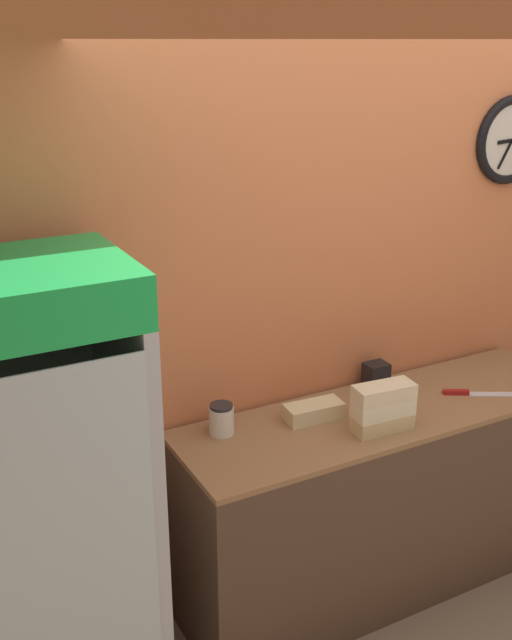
# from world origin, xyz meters

# --- Properties ---
(wall_back) EXTENTS (5.20, 0.10, 2.70)m
(wall_back) POSITION_xyz_m (0.01, 1.18, 1.36)
(wall_back) COLOR #D17547
(wall_back) RESTS_ON ground_plane
(prep_counter) EXTENTS (1.98, 0.58, 0.94)m
(prep_counter) POSITION_xyz_m (0.00, 0.84, 0.47)
(prep_counter) COLOR #4C3828
(prep_counter) RESTS_ON ground_plane
(beverage_cooler) EXTENTS (0.64, 0.68, 1.85)m
(beverage_cooler) POSITION_xyz_m (-1.53, 0.83, 1.00)
(beverage_cooler) COLOR #B2B7BC
(beverage_cooler) RESTS_ON ground_plane
(sandwich_stack_bottom) EXTENTS (0.27, 0.13, 0.07)m
(sandwich_stack_bottom) POSITION_xyz_m (-0.14, 0.70, 0.97)
(sandwich_stack_bottom) COLOR tan
(sandwich_stack_bottom) RESTS_ON prep_counter
(sandwich_stack_middle) EXTENTS (0.27, 0.13, 0.07)m
(sandwich_stack_middle) POSITION_xyz_m (-0.14, 0.70, 1.04)
(sandwich_stack_middle) COLOR beige
(sandwich_stack_middle) RESTS_ON sandwich_stack_bottom
(sandwich_stack_top) EXTENTS (0.27, 0.13, 0.07)m
(sandwich_stack_top) POSITION_xyz_m (-0.14, 0.70, 1.11)
(sandwich_stack_top) COLOR beige
(sandwich_stack_top) RESTS_ON sandwich_stack_middle
(sandwich_flat_left) EXTENTS (0.27, 0.13, 0.07)m
(sandwich_flat_left) POSITION_xyz_m (-0.34, 0.92, 0.97)
(sandwich_flat_left) COLOR beige
(sandwich_flat_left) RESTS_ON prep_counter
(chefs_knife) EXTENTS (0.33, 0.21, 0.02)m
(chefs_knife) POSITION_xyz_m (0.44, 0.77, 0.94)
(chefs_knife) COLOR silver
(chefs_knife) RESTS_ON prep_counter
(condiment_jar) EXTENTS (0.11, 0.11, 0.13)m
(condiment_jar) POSITION_xyz_m (-0.75, 0.99, 1.00)
(condiment_jar) COLOR silver
(condiment_jar) RESTS_ON prep_counter
(napkin_dispenser) EXTENTS (0.11, 0.09, 0.12)m
(napkin_dispenser) POSITION_xyz_m (0.09, 1.06, 1.00)
(napkin_dispenser) COLOR black
(napkin_dispenser) RESTS_ON prep_counter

